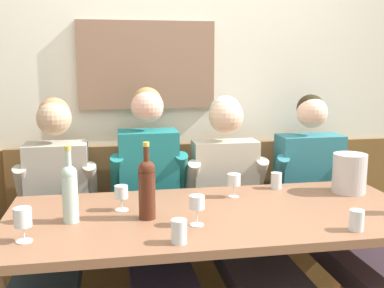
{
  "coord_description": "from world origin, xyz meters",
  "views": [
    {
      "loc": [
        -0.49,
        -1.99,
        1.49
      ],
      "look_at": [
        -0.06,
        0.44,
        1.04
      ],
      "focal_mm": 43.16,
      "sensor_mm": 36.0,
      "label": 1
    }
  ],
  "objects_px": {
    "wine_glass_center_rear": "(121,193)",
    "water_tumbler_center": "(276,181)",
    "wine_glass_left_end": "(23,218)",
    "wine_bottle_amber_mid": "(70,191)",
    "person_left_seat": "(52,225)",
    "person_center_left_seat": "(241,217)",
    "wine_glass_center_front": "(197,204)",
    "person_center_right_seat": "(154,213)",
    "wine_glass_right_end": "(234,181)",
    "water_tumbler_right": "(179,231)",
    "person_right_seat": "(335,212)",
    "ice_bucket": "(349,173)",
    "wall_bench": "(190,247)",
    "dining_table": "(215,228)",
    "water_tumbler_left": "(357,220)",
    "wine_bottle_clear_water": "(147,187)"
  },
  "relations": [
    {
      "from": "person_center_left_seat",
      "to": "wine_glass_left_end",
      "type": "bearing_deg",
      "value": -153.5
    },
    {
      "from": "wine_glass_center_rear",
      "to": "water_tumbler_center",
      "type": "bearing_deg",
      "value": 15.21
    },
    {
      "from": "person_right_seat",
      "to": "water_tumbler_left",
      "type": "relative_size",
      "value": 14.4
    },
    {
      "from": "person_center_left_seat",
      "to": "wine_glass_center_front",
      "type": "height_order",
      "value": "person_center_left_seat"
    },
    {
      "from": "dining_table",
      "to": "water_tumbler_center",
      "type": "relative_size",
      "value": 21.67
    },
    {
      "from": "person_left_seat",
      "to": "wine_bottle_amber_mid",
      "type": "height_order",
      "value": "person_left_seat"
    },
    {
      "from": "wall_bench",
      "to": "wine_glass_center_rear",
      "type": "height_order",
      "value": "wall_bench"
    },
    {
      "from": "wall_bench",
      "to": "water_tumbler_left",
      "type": "relative_size",
      "value": 25.15
    },
    {
      "from": "person_center_left_seat",
      "to": "wine_glass_right_end",
      "type": "xyz_separation_m",
      "value": [
        -0.07,
        -0.08,
        0.23
      ]
    },
    {
      "from": "wine_bottle_amber_mid",
      "to": "wine_glass_center_rear",
      "type": "height_order",
      "value": "wine_bottle_amber_mid"
    },
    {
      "from": "wine_glass_right_end",
      "to": "water_tumbler_right",
      "type": "relative_size",
      "value": 1.3
    },
    {
      "from": "wine_glass_left_end",
      "to": "ice_bucket",
      "type": "bearing_deg",
      "value": 14.57
    },
    {
      "from": "person_center_left_seat",
      "to": "wine_bottle_amber_mid",
      "type": "relative_size",
      "value": 3.76
    },
    {
      "from": "wine_glass_center_front",
      "to": "water_tumbler_left",
      "type": "bearing_deg",
      "value": -15.21
    },
    {
      "from": "person_left_seat",
      "to": "water_tumbler_right",
      "type": "distance_m",
      "value": 0.92
    },
    {
      "from": "person_left_seat",
      "to": "water_tumbler_center",
      "type": "xyz_separation_m",
      "value": [
        1.26,
        0.01,
        0.18
      ]
    },
    {
      "from": "water_tumbler_center",
      "to": "water_tumbler_left",
      "type": "xyz_separation_m",
      "value": [
        0.11,
        -0.7,
        -0.0
      ]
    },
    {
      "from": "wall_bench",
      "to": "dining_table",
      "type": "xyz_separation_m",
      "value": [
        0.0,
        -0.72,
        0.4
      ]
    },
    {
      "from": "wine_glass_center_front",
      "to": "water_tumbler_right",
      "type": "bearing_deg",
      "value": -120.3
    },
    {
      "from": "wine_bottle_clear_water",
      "to": "wine_glass_left_end",
      "type": "xyz_separation_m",
      "value": [
        -0.52,
        -0.19,
        -0.05
      ]
    },
    {
      "from": "person_left_seat",
      "to": "wine_bottle_amber_mid",
      "type": "relative_size",
      "value": 3.75
    },
    {
      "from": "wine_bottle_amber_mid",
      "to": "wine_glass_center_front",
      "type": "xyz_separation_m",
      "value": [
        0.56,
        -0.14,
        -0.05
      ]
    },
    {
      "from": "person_left_seat",
      "to": "wine_glass_center_rear",
      "type": "height_order",
      "value": "person_left_seat"
    },
    {
      "from": "person_left_seat",
      "to": "wine_bottle_amber_mid",
      "type": "xyz_separation_m",
      "value": [
        0.13,
        -0.36,
        0.28
      ]
    },
    {
      "from": "wine_glass_right_end",
      "to": "wine_bottle_amber_mid",
      "type": "bearing_deg",
      "value": -163.42
    },
    {
      "from": "dining_table",
      "to": "wine_glass_center_rear",
      "type": "bearing_deg",
      "value": 165.8
    },
    {
      "from": "water_tumbler_center",
      "to": "water_tumbler_right",
      "type": "bearing_deg",
      "value": -133.77
    },
    {
      "from": "water_tumbler_center",
      "to": "ice_bucket",
      "type": "bearing_deg",
      "value": -21.15
    },
    {
      "from": "person_center_right_seat",
      "to": "wine_glass_right_end",
      "type": "bearing_deg",
      "value": -16.58
    },
    {
      "from": "wine_glass_right_end",
      "to": "water_tumbler_left",
      "type": "height_order",
      "value": "wine_glass_right_end"
    },
    {
      "from": "person_right_seat",
      "to": "wine_glass_center_front",
      "type": "xyz_separation_m",
      "value": [
        -0.92,
        -0.48,
        0.25
      ]
    },
    {
      "from": "person_center_right_seat",
      "to": "person_right_seat",
      "type": "relative_size",
      "value": 1.01
    },
    {
      "from": "wine_glass_center_rear",
      "to": "dining_table",
      "type": "bearing_deg",
      "value": -14.2
    },
    {
      "from": "wine_bottle_amber_mid",
      "to": "ice_bucket",
      "type": "bearing_deg",
      "value": 8.6
    },
    {
      "from": "person_left_seat",
      "to": "dining_table",
      "type": "bearing_deg",
      "value": -22.67
    },
    {
      "from": "person_center_right_seat",
      "to": "person_center_left_seat",
      "type": "relative_size",
      "value": 1.0
    },
    {
      "from": "wine_glass_left_end",
      "to": "water_tumbler_center",
      "type": "xyz_separation_m",
      "value": [
        1.29,
        0.58,
        -0.05
      ]
    },
    {
      "from": "person_right_seat",
      "to": "wine_glass_center_rear",
      "type": "height_order",
      "value": "person_right_seat"
    },
    {
      "from": "wall_bench",
      "to": "person_left_seat",
      "type": "height_order",
      "value": "person_left_seat"
    },
    {
      "from": "ice_bucket",
      "to": "water_tumbler_left",
      "type": "relative_size",
      "value": 2.38
    },
    {
      "from": "wine_bottle_clear_water",
      "to": "wine_glass_center_rear",
      "type": "xyz_separation_m",
      "value": [
        -0.12,
        0.14,
        -0.06
      ]
    },
    {
      "from": "wine_glass_left_end",
      "to": "wine_bottle_amber_mid",
      "type": "bearing_deg",
      "value": 50.47
    },
    {
      "from": "ice_bucket",
      "to": "water_tumbler_left",
      "type": "xyz_separation_m",
      "value": [
        -0.26,
        -0.55,
        -0.06
      ]
    },
    {
      "from": "wine_bottle_amber_mid",
      "to": "wine_glass_right_end",
      "type": "height_order",
      "value": "wine_bottle_amber_mid"
    },
    {
      "from": "ice_bucket",
      "to": "wine_bottle_amber_mid",
      "type": "distance_m",
      "value": 1.51
    },
    {
      "from": "person_left_seat",
      "to": "water_tumbler_center",
      "type": "height_order",
      "value": "person_left_seat"
    },
    {
      "from": "wine_glass_left_end",
      "to": "person_left_seat",
      "type": "bearing_deg",
      "value": 86.33
    },
    {
      "from": "wall_bench",
      "to": "person_right_seat",
      "type": "xyz_separation_m",
      "value": [
        0.8,
        -0.39,
        0.33
      ]
    },
    {
      "from": "person_center_right_seat",
      "to": "wine_glass_center_front",
      "type": "height_order",
      "value": "person_center_right_seat"
    },
    {
      "from": "water_tumbler_left",
      "to": "wine_glass_center_rear",
      "type": "bearing_deg",
      "value": 155.46
    }
  ]
}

